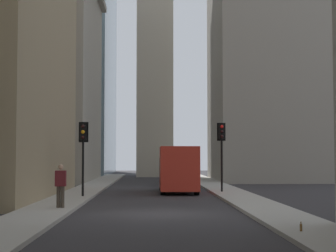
{
  "coord_description": "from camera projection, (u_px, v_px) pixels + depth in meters",
  "views": [
    {
      "loc": [
        -21.96,
        0.25,
        2.25
      ],
      "look_at": [
        13.52,
        -0.8,
        4.21
      ],
      "focal_mm": 59.39,
      "sensor_mm": 36.0,
      "label": 1
    }
  ],
  "objects": [
    {
      "name": "building_left_far",
      "position": [
        266.0,
        30.0,
        52.47
      ],
      "size": [
        12.75,
        10.0,
        28.51
      ],
      "color": "gray",
      "rests_on": "ground_plane"
    },
    {
      "name": "ground_plane",
      "position": [
        158.0,
        214.0,
        21.81
      ],
      "size": [
        135.0,
        135.0,
        0.0
      ],
      "primitive_type": "plane",
      "color": "#302D30"
    },
    {
      "name": "sidewalk_right",
      "position": [
        43.0,
        212.0,
        21.68
      ],
      "size": [
        90.0,
        2.2,
        0.14
      ],
      "primitive_type": "cube",
      "color": "#A8A399",
      "rests_on": "ground_plane"
    },
    {
      "name": "delivery_truck",
      "position": [
        178.0,
        169.0,
        34.71
      ],
      "size": [
        6.46,
        2.25,
        2.84
      ],
      "color": "red",
      "rests_on": "ground_plane"
    },
    {
      "name": "traffic_light_far_junction",
      "position": [
        222.0,
        141.0,
        33.68
      ],
      "size": [
        0.43,
        0.52,
        4.17
      ],
      "color": "black",
      "rests_on": "sidewalk_left"
    },
    {
      "name": "pedestrian",
      "position": [
        61.0,
        184.0,
        22.95
      ],
      "size": [
        0.26,
        0.44,
        1.79
      ],
      "color": "#473D33",
      "rests_on": "sidewalk_right"
    },
    {
      "name": "building_right_far",
      "position": [
        39.0,
        63.0,
        51.07
      ],
      "size": [
        15.75,
        10.5,
        21.72
      ],
      "color": "#A8A091",
      "rests_on": "ground_plane"
    },
    {
      "name": "hatchback_grey",
      "position": [
        172.0,
        177.0,
        43.94
      ],
      "size": [
        4.3,
        1.78,
        1.42
      ],
      "color": "slate",
      "rests_on": "ground_plane"
    },
    {
      "name": "traffic_light_midblock",
      "position": [
        83.0,
        141.0,
        29.82
      ],
      "size": [
        0.43,
        0.52,
        3.98
      ],
      "color": "black",
      "rests_on": "sidewalk_right"
    },
    {
      "name": "discarded_bottle",
      "position": [
        301.0,
        227.0,
        15.69
      ],
      "size": [
        0.07,
        0.07,
        0.27
      ],
      "color": "brown",
      "rests_on": "sidewalk_left"
    },
    {
      "name": "sidewalk_left",
      "position": [
        272.0,
        212.0,
        21.94
      ],
      "size": [
        90.0,
        2.2,
        0.14
      ],
      "primitive_type": "cube",
      "color": "#A8A399",
      "rests_on": "ground_plane"
    }
  ]
}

